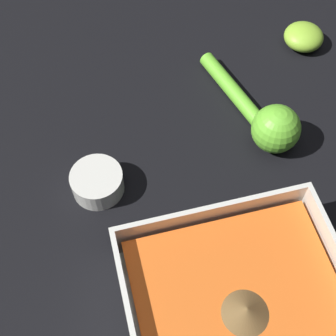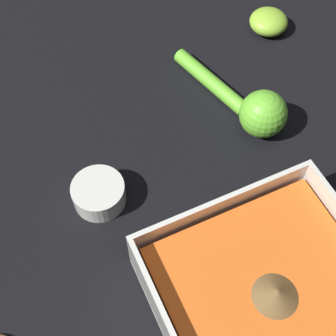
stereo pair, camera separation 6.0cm
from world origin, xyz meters
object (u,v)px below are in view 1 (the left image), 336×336
at_px(square_dish, 242,319).
at_px(lemon_half, 304,37).
at_px(lemon_squeezer, 266,120).
at_px(spice_bowl, 97,183).

bearing_deg(square_dish, lemon_half, -121.33).
height_order(lemon_squeezer, lemon_half, lemon_squeezer).
bearing_deg(square_dish, lemon_squeezer, -115.97).
bearing_deg(lemon_half, spice_bowl, 27.02).
relative_size(square_dish, lemon_half, 3.80).
relative_size(spice_bowl, lemon_half, 1.08).
bearing_deg(spice_bowl, lemon_squeezer, -172.29).
height_order(spice_bowl, lemon_half, lemon_half).
bearing_deg(lemon_squeezer, square_dish, -40.64).
height_order(square_dish, lemon_half, square_dish).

